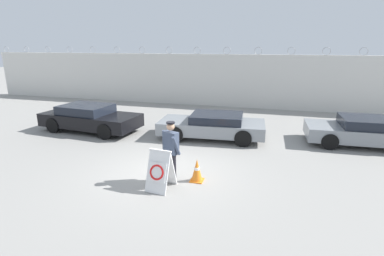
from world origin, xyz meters
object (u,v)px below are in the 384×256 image
object	(u,v)px
barricade_sign	(160,170)
parked_car_rear_sedan	(213,125)
traffic_cone_near	(197,170)
parked_car_front_coupe	(90,118)
parked_car_far_side	(362,131)
security_guard	(171,148)

from	to	relation	value
barricade_sign	parked_car_rear_sedan	bearing A→B (deg)	91.98
traffic_cone_near	parked_car_front_coupe	distance (m)	7.41
parked_car_far_side	security_guard	bearing A→B (deg)	37.64
parked_car_far_side	barricade_sign	bearing A→B (deg)	40.10
barricade_sign	traffic_cone_near	xyz separation A→B (m)	(0.87, 0.78, -0.24)
barricade_sign	parked_car_far_side	bearing A→B (deg)	48.82
barricade_sign	security_guard	world-z (taller)	security_guard
barricade_sign	security_guard	size ratio (longest dim) A/B	0.63
barricade_sign	security_guard	distance (m)	0.76
traffic_cone_near	parked_car_far_side	distance (m)	7.58
barricade_sign	parked_car_far_side	world-z (taller)	barricade_sign
barricade_sign	parked_car_front_coupe	bearing A→B (deg)	145.95
parked_car_front_coupe	traffic_cone_near	bearing A→B (deg)	-26.59
barricade_sign	parked_car_rear_sedan	xyz separation A→B (m)	(0.42, 5.13, -0.00)
parked_car_rear_sedan	security_guard	bearing A→B (deg)	81.94
barricade_sign	security_guard	xyz separation A→B (m)	(0.13, 0.59, 0.46)
security_guard	barricade_sign	bearing A→B (deg)	-81.39
security_guard	parked_car_front_coupe	xyz separation A→B (m)	(-5.55, 4.08, -0.40)
parked_car_front_coupe	parked_car_rear_sedan	distance (m)	5.86
traffic_cone_near	parked_car_front_coupe	size ratio (longest dim) A/B	0.14
security_guard	parked_car_front_coupe	bearing A→B (deg)	164.24
traffic_cone_near	parked_car_front_coupe	world-z (taller)	parked_car_front_coupe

